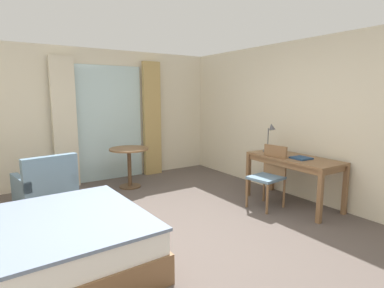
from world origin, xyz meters
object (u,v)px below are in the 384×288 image
at_px(bed, 14,256).
at_px(desk_chair, 270,173).
at_px(desk_lamp, 270,133).
at_px(writing_desk, 294,163).
at_px(closed_book, 301,158).
at_px(armchair_by_window, 46,187).
at_px(round_cafe_table, 129,158).

bearing_deg(bed, desk_chair, 2.97).
xyz_separation_m(desk_chair, desk_lamp, (0.37, 0.35, 0.54)).
bearing_deg(writing_desk, closed_book, -101.54).
bearing_deg(desk_chair, bed, -177.03).
bearing_deg(armchair_by_window, round_cafe_table, 13.31).
xyz_separation_m(closed_book, armchair_by_window, (-3.16, 2.05, -0.43)).
distance_m(writing_desk, desk_chair, 0.41).
bearing_deg(writing_desk, desk_chair, 158.68).
bearing_deg(closed_book, desk_chair, 141.99).
bearing_deg(bed, writing_desk, 0.52).
relative_size(bed, round_cafe_table, 3.16).
bearing_deg(closed_book, armchair_by_window, 150.57).
relative_size(writing_desk, closed_book, 5.69).
distance_m(bed, closed_book, 3.74).
distance_m(bed, round_cafe_table, 3.03).
bearing_deg(closed_book, desk_lamp, 89.88).
height_order(bed, desk_chair, bed).
relative_size(writing_desk, round_cafe_table, 1.97).
bearing_deg(desk_lamp, round_cafe_table, 135.17).
relative_size(writing_desk, armchair_by_window, 1.67).
distance_m(desk_lamp, armchair_by_window, 3.57).
relative_size(desk_lamp, armchair_by_window, 0.57).
height_order(closed_book, armchair_by_window, armchair_by_window).
xyz_separation_m(bed, writing_desk, (3.74, 0.03, 0.38)).
relative_size(bed, armchair_by_window, 2.68).
distance_m(desk_chair, desk_lamp, 0.74).
xyz_separation_m(desk_lamp, armchair_by_window, (-3.20, 1.40, -0.72)).
bearing_deg(round_cafe_table, desk_lamp, -44.83).
relative_size(desk_chair, round_cafe_table, 1.27).
bearing_deg(armchair_by_window, desk_chair, -31.79).
xyz_separation_m(writing_desk, desk_lamp, (0.01, 0.49, 0.40)).
relative_size(armchair_by_window, round_cafe_table, 1.18).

